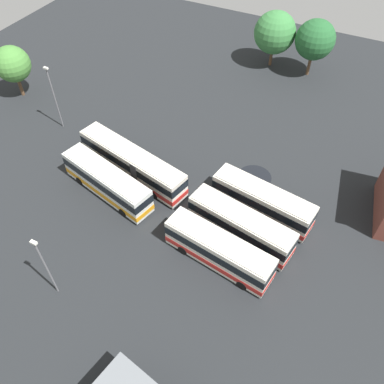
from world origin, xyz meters
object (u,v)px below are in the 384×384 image
object	(u,v)px
bus_row1_slot2	(107,181)
tree_north_edge	(12,64)
lamp_post_by_building	(54,96)
bus_row0_slot2	(219,250)
tree_east_edge	(275,33)
tree_west_edge	(315,40)
lamp_post_near_entrance	(45,266)
bus_row1_slot1	(132,163)
bus_row0_slot0	(262,201)
bus_row0_slot1	(241,225)

from	to	relation	value
bus_row1_slot2	tree_north_edge	xyz separation A→B (m)	(21.39, -9.99, 2.87)
lamp_post_by_building	bus_row0_slot2	bearing A→B (deg)	159.84
tree_east_edge	tree_north_edge	size ratio (longest dim) A/B	1.15
bus_row1_slot2	tree_north_edge	distance (m)	23.78
tree_west_edge	lamp_post_near_entrance	bearing A→B (deg)	77.54
bus_row1_slot2	bus_row1_slot1	bearing A→B (deg)	-103.07
bus_row1_slot2	tree_west_edge	size ratio (longest dim) A/B	1.41
bus_row0_slot2	lamp_post_near_entrance	distance (m)	14.74
bus_row0_slot0	lamp_post_near_entrance	xyz separation A→B (m)	(12.84, 16.43, 2.32)
bus_row1_slot1	tree_north_edge	world-z (taller)	tree_north_edge
bus_row1_slot1	lamp_post_near_entrance	xyz separation A→B (m)	(-1.80, 15.34, 2.32)
tree_north_edge	tree_west_edge	bearing A→B (deg)	-145.90
lamp_post_near_entrance	tree_north_edge	distance (m)	32.39
bus_row0_slot1	bus_row1_slot1	distance (m)	14.08
lamp_post_by_building	bus_row0_slot0	bearing A→B (deg)	175.41
lamp_post_by_building	tree_east_edge	distance (m)	32.08
bus_row0_slot2	bus_row1_slot1	distance (m)	14.53
lamp_post_by_building	tree_north_edge	distance (m)	9.98
bus_row0_slot1	tree_north_edge	distance (m)	37.28
bus_row0_slot0	bus_row0_slot2	bearing A→B (deg)	78.34
tree_north_edge	bus_row1_slot2	bearing A→B (deg)	154.97
bus_row0_slot0	lamp_post_by_building	world-z (taller)	lamp_post_by_building
tree_east_edge	lamp_post_by_building	bearing A→B (deg)	54.61
bus_row1_slot1	tree_west_edge	xyz separation A→B (m)	(-11.66, -29.33, 3.55)
bus_row1_slot2	bus_row0_slot0	bearing A→B (deg)	-163.10
lamp_post_near_entrance	bus_row1_slot2	bearing A→B (deg)	-77.34
bus_row0_slot1	tree_east_edge	xyz separation A→B (m)	(7.99, -32.12, 3.27)
bus_row0_slot0	lamp_post_near_entrance	distance (m)	20.98
bus_row0_slot2	bus_row1_slot1	size ratio (longest dim) A/B	0.75
bus_row0_slot1	lamp_post_by_building	bearing A→B (deg)	-12.68
bus_row0_slot0	bus_row0_slot1	xyz separation A→B (m)	(0.82, 3.78, 0.00)
bus_row0_slot2	bus_row1_slot1	bearing A→B (deg)	-25.30
bus_row0_slot1	bus_row1_slot2	xyz separation A→B (m)	(14.66, 0.93, 0.00)
bus_row1_slot1	tree_west_edge	bearing A→B (deg)	-111.69
bus_row0_slot1	tree_east_edge	size ratio (longest dim) A/B	1.34
bus_row0_slot2	tree_east_edge	size ratio (longest dim) A/B	1.31
bus_row0_slot1	lamp_post_near_entrance	size ratio (longest dim) A/B	1.46
bus_row1_slot1	lamp_post_by_building	distance (m)	13.44
bus_row1_slot2	lamp_post_near_entrance	bearing A→B (deg)	102.66
lamp_post_by_building	tree_west_edge	size ratio (longest dim) A/B	1.02
bus_row1_slot1	lamp_post_by_building	xyz separation A→B (m)	(12.74, -3.29, 2.75)
bus_row0_slot0	tree_north_edge	world-z (taller)	tree_north_edge
bus_row0_slot1	lamp_post_by_building	world-z (taller)	lamp_post_by_building
bus_row0_slot0	bus_row1_slot2	world-z (taller)	same
bus_row1_slot1	lamp_post_near_entrance	size ratio (longest dim) A/B	1.90
bus_row0_slot0	tree_east_edge	bearing A→B (deg)	-72.75
bus_row0_slot1	bus_row1_slot2	world-z (taller)	same
bus_row0_slot1	tree_east_edge	world-z (taller)	tree_east_edge
lamp_post_by_building	tree_north_edge	bearing A→B (deg)	-18.01
bus_row1_slot2	tree_east_edge	world-z (taller)	tree_east_edge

